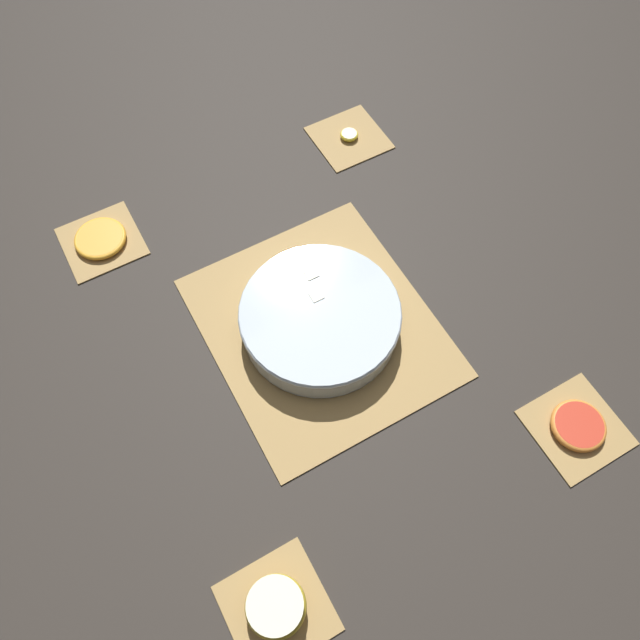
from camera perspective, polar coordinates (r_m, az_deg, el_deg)
The scene contains 11 objects.
ground_plane at distance 1.08m, azimuth -0.00°, elevation -0.69°, with size 6.00×6.00×0.00m, color #2D2823.
bamboo_mat_center at distance 1.07m, azimuth -0.00°, elevation -0.62°, with size 0.42×0.37×0.01m.
coaster_mat_near_left at distance 1.08m, azimuth 22.39°, elevation -9.06°, with size 0.14×0.14×0.01m.
coaster_mat_near_right at distance 1.34m, azimuth 2.67°, elevation 16.35°, with size 0.14×0.14×0.01m.
coaster_mat_far_left at distance 0.95m, azimuth -3.96°, elevation -24.78°, with size 0.14×0.14×0.01m.
coaster_mat_far_right at distance 1.24m, azimuth -19.34°, elevation 6.84°, with size 0.14×0.14×0.01m.
fruit_salad_bowl at distance 1.04m, azimuth -0.00°, elevation 0.26°, with size 0.27×0.27×0.06m.
apple_half at distance 0.93m, azimuth -4.07°, elevation -24.67°, with size 0.08×0.08×0.05m.
orange_slice_whole at distance 1.23m, azimuth -19.45°, elevation 7.05°, with size 0.10×0.10×0.01m.
banana_coin_single at distance 1.33m, azimuth 2.68°, elevation 16.57°, with size 0.04×0.04×0.01m.
grapefruit_slice at distance 1.08m, azimuth 22.55°, elevation -8.90°, with size 0.09×0.09×0.01m.
Camera 1 is at (-0.44, 0.24, 0.95)m, focal length 35.00 mm.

